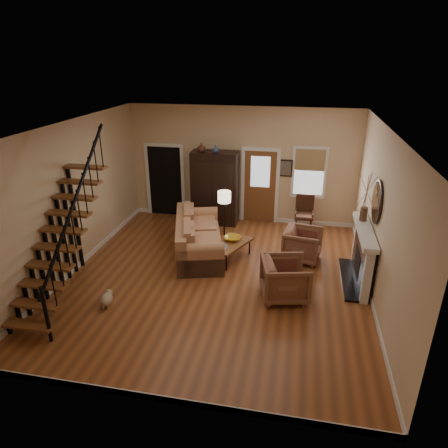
% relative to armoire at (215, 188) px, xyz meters
% --- Properties ---
extents(room, '(7.00, 7.33, 3.30)m').
position_rel_armoire_xyz_m(room, '(0.29, -1.39, 0.46)').
color(room, brown).
rests_on(room, ground).
extents(staircase, '(0.94, 2.80, 3.20)m').
position_rel_armoire_xyz_m(staircase, '(-2.08, -4.45, 0.55)').
color(staircase, brown).
rests_on(staircase, ground).
extents(fireplace, '(0.33, 1.95, 2.30)m').
position_rel_armoire_xyz_m(fireplace, '(3.83, -2.65, -0.31)').
color(fireplace, black).
rests_on(fireplace, ground).
extents(armoire, '(1.30, 0.60, 2.10)m').
position_rel_armoire_xyz_m(armoire, '(0.00, 0.00, 0.00)').
color(armoire, black).
rests_on(armoire, ground).
extents(vase_a, '(0.24, 0.24, 0.25)m').
position_rel_armoire_xyz_m(vase_a, '(-0.35, -0.10, 1.17)').
color(vase_a, '#4C2619').
rests_on(vase_a, armoire).
extents(vase_b, '(0.20, 0.20, 0.21)m').
position_rel_armoire_xyz_m(vase_b, '(0.05, -0.10, 1.16)').
color(vase_b, '#334C60').
rests_on(vase_b, armoire).
extents(sofa, '(1.70, 2.66, 0.92)m').
position_rel_armoire_xyz_m(sofa, '(0.03, -2.06, -0.59)').
color(sofa, '#B17750').
rests_on(sofa, ground).
extents(coffee_table, '(1.08, 1.32, 0.44)m').
position_rel_armoire_xyz_m(coffee_table, '(0.82, -2.20, -0.83)').
color(coffee_table, brown).
rests_on(coffee_table, ground).
extents(bowl, '(0.39, 0.39, 0.10)m').
position_rel_armoire_xyz_m(bowl, '(0.87, -2.05, -0.56)').
color(bowl, '#C69117').
rests_on(bowl, coffee_table).
extents(books, '(0.21, 0.29, 0.05)m').
position_rel_armoire_xyz_m(books, '(0.70, -2.50, -0.59)').
color(books, beige).
rests_on(books, coffee_table).
extents(armchair_left, '(1.10, 1.08, 0.84)m').
position_rel_armoire_xyz_m(armchair_left, '(2.22, -3.60, -0.63)').
color(armchair_left, brown).
rests_on(armchair_left, ground).
extents(armchair_right, '(0.99, 0.97, 0.79)m').
position_rel_armoire_xyz_m(armchair_right, '(2.54, -1.88, -0.66)').
color(armchair_right, brown).
rests_on(armchair_right, ground).
extents(floor_lamp, '(0.40, 0.40, 1.45)m').
position_rel_armoire_xyz_m(floor_lamp, '(0.55, -1.42, -0.33)').
color(floor_lamp, black).
rests_on(floor_lamp, ground).
extents(side_chair, '(0.54, 0.54, 1.02)m').
position_rel_armoire_xyz_m(side_chair, '(2.55, -0.20, -0.54)').
color(side_chair, '#391E12').
rests_on(side_chair, ground).
extents(dog, '(0.29, 0.43, 0.29)m').
position_rel_armoire_xyz_m(dog, '(-1.18, -4.61, -0.91)').
color(dog, tan).
rests_on(dog, ground).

